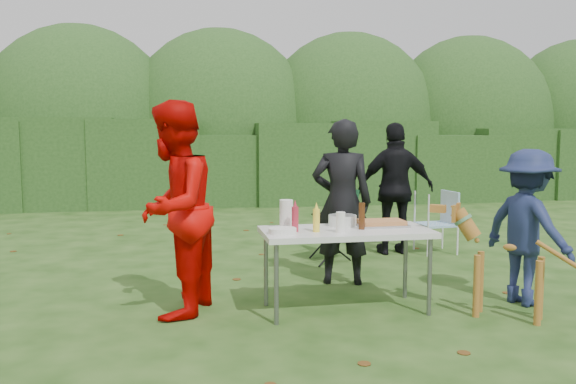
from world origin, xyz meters
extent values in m
plane|color=#1E4211|center=(0.00, 0.00, 0.00)|extent=(80.00, 80.00, 0.00)
cube|color=#23471C|center=(0.00, 8.00, 0.85)|extent=(22.00, 1.40, 1.70)
ellipsoid|color=#3D6628|center=(0.00, 9.60, 1.60)|extent=(20.00, 2.60, 3.20)
cube|color=silver|center=(0.35, 0.12, 0.71)|extent=(1.50, 0.70, 0.05)
cylinder|color=slate|center=(-0.33, -0.16, 0.34)|extent=(0.04, 0.04, 0.69)
cylinder|color=slate|center=(1.03, -0.16, 0.34)|extent=(0.04, 0.04, 0.69)
cylinder|color=slate|center=(-0.33, 0.40, 0.34)|extent=(0.04, 0.04, 0.69)
cylinder|color=slate|center=(1.03, 0.40, 0.34)|extent=(0.04, 0.04, 0.69)
imported|color=black|center=(0.58, 1.06, 0.87)|extent=(0.72, 0.57, 1.73)
imported|color=#CD0602|center=(-1.15, 0.28, 0.94)|extent=(0.99, 1.11, 1.88)
imported|color=black|center=(1.69, 2.41, 0.86)|extent=(1.03, 0.48, 1.71)
imported|color=#1C264F|center=(2.07, 0.01, 0.72)|extent=(0.80, 1.06, 1.45)
cube|color=#B7B7BA|center=(0.72, 0.23, 0.75)|extent=(0.45, 0.30, 0.02)
cube|color=#C67D45|center=(0.72, 0.23, 0.78)|extent=(0.40, 0.26, 0.04)
cylinder|color=yellow|center=(0.06, 0.04, 0.84)|extent=(0.06, 0.06, 0.20)
cylinder|color=#AD2437|center=(-0.12, 0.08, 0.85)|extent=(0.06, 0.06, 0.22)
cylinder|color=#47230F|center=(0.49, 0.09, 0.86)|extent=(0.06, 0.06, 0.24)
cylinder|color=white|center=(-0.16, 0.25, 0.87)|extent=(0.12, 0.12, 0.26)
cylinder|color=white|center=(0.25, -0.04, 0.83)|extent=(0.08, 0.08, 0.18)
cylinder|color=silver|center=(0.37, 0.31, 0.79)|extent=(0.26, 0.26, 0.10)
cylinder|color=white|center=(-0.25, 0.00, 0.77)|extent=(0.24, 0.24, 0.05)
camera|label=1|loc=(-1.17, -5.04, 1.64)|focal=38.00mm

